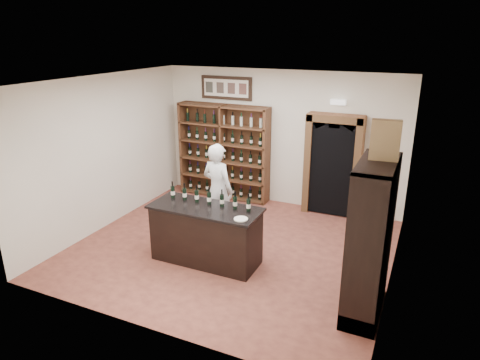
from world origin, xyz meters
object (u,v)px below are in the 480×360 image
object	(u,v)px
counter_bottle_0	(173,192)
wine_crate	(385,140)
wine_shelf	(224,151)
tasting_counter	(206,235)
shopkeeper	(218,190)
side_cabinet	(370,263)

from	to	relation	value
counter_bottle_0	wine_crate	world-z (taller)	wine_crate
wine_shelf	tasting_counter	world-z (taller)	wine_shelf
tasting_counter	shopkeeper	bearing A→B (deg)	106.24
counter_bottle_0	side_cabinet	xyz separation A→B (m)	(3.44, -0.44, -0.35)
shopkeeper	counter_bottle_0	bearing A→B (deg)	76.09
wine_shelf	shopkeeper	distance (m)	2.06
counter_bottle_0	shopkeeper	xyz separation A→B (m)	(0.42, 0.90, -0.20)
wine_shelf	wine_crate	distance (m)	5.12
tasting_counter	side_cabinet	size ratio (longest dim) A/B	0.85
wine_shelf	tasting_counter	distance (m)	3.19
side_cabinet	tasting_counter	bearing A→B (deg)	173.72
side_cabinet	shopkeeper	bearing A→B (deg)	156.05
tasting_counter	shopkeeper	distance (m)	1.16
wine_shelf	counter_bottle_0	xyz separation A→B (m)	(0.38, -2.79, 0.01)
wine_shelf	wine_crate	xyz separation A→B (m)	(3.83, -3.12, 1.36)
side_cabinet	wine_crate	world-z (taller)	wine_crate
shopkeeper	wine_crate	world-z (taller)	wine_crate
wine_crate	shopkeeper	bearing A→B (deg)	151.55
counter_bottle_0	wine_shelf	bearing A→B (deg)	97.76
side_cabinet	wine_crate	xyz separation A→B (m)	(0.00, 0.11, 1.70)
shopkeeper	wine_crate	xyz separation A→B (m)	(3.03, -1.23, 1.55)
tasting_counter	wine_crate	world-z (taller)	wine_crate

